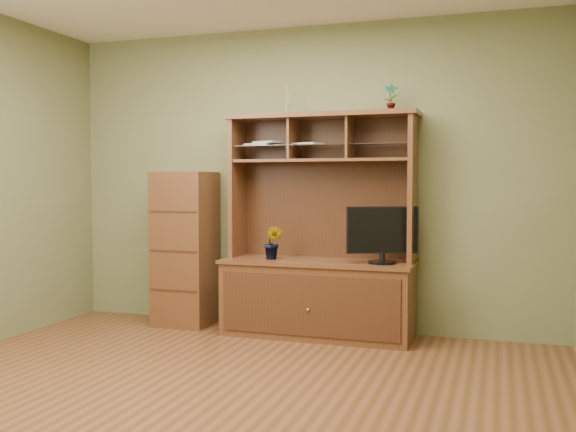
% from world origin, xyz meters
% --- Properties ---
extents(room, '(4.54, 4.04, 2.74)m').
position_xyz_m(room, '(0.00, 0.00, 1.35)').
color(room, '#512F17').
rests_on(room, ground).
extents(media_hutch, '(1.66, 0.61, 1.90)m').
position_xyz_m(media_hutch, '(0.21, 1.73, 0.52)').
color(media_hutch, '#422412').
rests_on(media_hutch, room).
extents(monitor, '(0.56, 0.27, 0.47)m').
position_xyz_m(monitor, '(0.77, 1.65, 0.90)').
color(monitor, black).
rests_on(monitor, media_hutch).
extents(orchid_plant, '(0.17, 0.15, 0.29)m').
position_xyz_m(orchid_plant, '(-0.17, 1.65, 0.80)').
color(orchid_plant, '#345D20').
rests_on(orchid_plant, media_hutch).
extents(top_plant, '(0.13, 0.10, 0.23)m').
position_xyz_m(top_plant, '(0.80, 1.80, 2.02)').
color(top_plant, '#3B6021').
rests_on(top_plant, media_hutch).
extents(reed_diffuser, '(0.05, 0.05, 0.26)m').
position_xyz_m(reed_diffuser, '(-0.10, 1.81, 2.00)').
color(reed_diffuser, silver).
rests_on(reed_diffuser, media_hutch).
extents(magazines, '(0.72, 0.25, 0.04)m').
position_xyz_m(magazines, '(-0.18, 1.80, 1.65)').
color(magazines, '#A8A8AC').
rests_on(magazines, media_hutch).
extents(side_cabinet, '(0.50, 0.46, 1.41)m').
position_xyz_m(side_cabinet, '(-1.07, 1.75, 0.70)').
color(side_cabinet, '#422412').
rests_on(side_cabinet, room).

